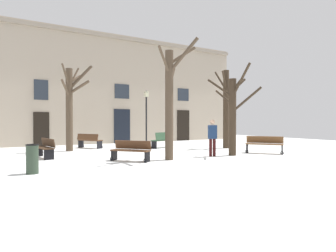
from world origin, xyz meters
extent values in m
plane|color=white|center=(0.00, 0.00, 0.00)|extent=(33.73, 33.73, 0.00)
cube|color=tan|center=(0.00, 9.33, 4.05)|extent=(21.08, 0.40, 8.11)
cube|color=gray|center=(0.00, 9.08, 7.86)|extent=(21.08, 0.30, 0.24)
cube|color=black|center=(-5.37, 9.11, 1.12)|extent=(0.96, 0.08, 2.24)
cube|color=#262D38|center=(-5.37, 9.11, 3.69)|extent=(0.86, 0.06, 1.31)
cube|color=black|center=(0.22, 9.11, 1.27)|extent=(1.27, 0.08, 2.54)
cube|color=#262D38|center=(0.22, 9.11, 3.88)|extent=(1.14, 0.06, 1.07)
cube|color=black|center=(5.71, 9.11, 1.28)|extent=(1.20, 0.08, 2.57)
cube|color=#262D38|center=(5.71, 9.11, 3.89)|extent=(1.08, 0.06, 1.03)
cylinder|color=#382B1E|center=(1.94, -0.98, 1.83)|extent=(0.35, 0.35, 3.66)
cylinder|color=#382B1E|center=(2.12, -0.16, 2.84)|extent=(0.48, 1.70, 0.90)
cylinder|color=#382B1E|center=(2.53, -1.32, 2.68)|extent=(1.29, 0.82, 1.24)
cylinder|color=#382B1E|center=(2.02, -1.45, 3.54)|extent=(0.29, 1.06, 1.53)
cylinder|color=#382B1E|center=(1.78, -0.26, 3.29)|extent=(0.45, 1.52, 1.04)
cylinder|color=#4C3D2D|center=(-4.40, 5.02, 2.26)|extent=(0.37, 0.37, 4.52)
cylinder|color=#4C3D2D|center=(-3.88, 4.65, 3.99)|extent=(1.18, 0.87, 1.33)
cylinder|color=#4C3D2D|center=(-3.86, 4.81, 4.06)|extent=(1.20, 0.55, 1.28)
cylinder|color=#4C3D2D|center=(-4.65, 4.59, 4.06)|extent=(0.62, 0.96, 1.12)
cylinder|color=#4C3D2D|center=(-4.10, 5.25, 4.09)|extent=(0.74, 0.61, 1.18)
cylinder|color=#4C3D2D|center=(-4.69, 4.43, 3.35)|extent=(0.71, 1.27, 0.83)
cylinder|color=#4C3D2D|center=(-4.03, 5.37, 4.00)|extent=(0.88, 0.84, 0.63)
cylinder|color=#4C3D2D|center=(-3.96, 4.65, 3.48)|extent=(1.03, 0.89, 0.78)
cylinder|color=#4C3D2D|center=(-1.47, -0.81, 2.31)|extent=(0.35, 0.35, 4.62)
cylinder|color=#4C3D2D|center=(-0.90, -0.93, 4.44)|extent=(1.23, 0.38, 0.88)
cylinder|color=#4C3D2D|center=(-1.88, -1.12, 4.10)|extent=(0.95, 0.76, 1.00)
cylinder|color=#4C3D2D|center=(-1.18, -0.54, 3.52)|extent=(0.70, 0.65, 1.00)
cylinder|color=#4C3D2D|center=(-1.12, -1.34, 4.34)|extent=(0.87, 1.23, 1.40)
cylinder|color=#382B1E|center=(4.21, 2.05, 2.36)|extent=(0.35, 0.35, 4.73)
cylinder|color=#382B1E|center=(4.39, 1.62, 3.55)|extent=(0.48, 0.98, 1.14)
cylinder|color=#382B1E|center=(3.91, 1.86, 4.08)|extent=(0.76, 0.54, 1.07)
cylinder|color=#382B1E|center=(4.42, 1.71, 3.44)|extent=(0.55, 0.80, 0.88)
cylinder|color=#382B1E|center=(4.24, 2.59, 4.15)|extent=(0.17, 1.17, 1.31)
cylinder|color=#382B1E|center=(4.39, 2.57, 3.95)|extent=(0.47, 1.13, 0.88)
cylinder|color=#382B1E|center=(4.90, 1.97, 3.67)|extent=(1.49, 0.32, 1.31)
cylinder|color=black|center=(0.64, 5.78, 1.62)|extent=(0.10, 0.10, 3.23)
cylinder|color=black|center=(0.64, 5.78, 0.10)|extent=(0.22, 0.22, 0.20)
cube|color=beige|center=(0.64, 5.78, 3.41)|extent=(0.24, 0.24, 0.36)
cone|color=black|center=(0.64, 5.78, 3.59)|extent=(0.30, 0.30, 0.14)
cylinder|color=#2D3D2D|center=(-6.79, -1.45, 0.44)|extent=(0.36, 0.36, 0.89)
torus|color=black|center=(-6.79, -1.45, 0.90)|extent=(0.39, 0.39, 0.04)
cube|color=brown|center=(3.92, -1.17, 0.48)|extent=(1.46, 1.71, 0.05)
cube|color=brown|center=(4.08, -1.04, 0.69)|extent=(1.18, 1.50, 0.35)
cube|color=black|center=(3.41, -0.50, 0.24)|extent=(0.36, 0.30, 0.48)
torus|color=black|center=(3.26, -0.60, 0.08)|extent=(0.13, 0.15, 0.17)
cube|color=black|center=(4.43, -1.84, 0.24)|extent=(0.36, 0.30, 0.48)
torus|color=black|center=(4.29, -1.95, 0.08)|extent=(0.13, 0.15, 0.17)
cube|color=#51331E|center=(-3.06, -0.38, 0.44)|extent=(1.41, 1.56, 0.05)
cube|color=#51331E|center=(-2.90, -0.24, 0.66)|extent=(1.14, 1.34, 0.35)
cube|color=black|center=(-3.54, 0.20, 0.22)|extent=(0.36, 0.32, 0.44)
torus|color=black|center=(-3.69, 0.09, 0.08)|extent=(0.13, 0.15, 0.17)
cube|color=black|center=(-2.58, -0.97, 0.22)|extent=(0.36, 0.32, 0.44)
torus|color=black|center=(-2.72, -1.08, 0.08)|extent=(0.13, 0.15, 0.17)
cube|color=#3D2819|center=(-6.02, 2.50, 0.46)|extent=(0.74, 1.72, 0.05)
cube|color=#3D2819|center=(-5.81, 2.54, 0.69)|extent=(0.39, 1.66, 0.36)
cube|color=black|center=(-6.15, 3.26, 0.23)|extent=(0.41, 0.13, 0.46)
torus|color=black|center=(-6.33, 3.23, 0.08)|extent=(0.06, 0.17, 0.17)
cube|color=black|center=(-5.88, 1.74, 0.23)|extent=(0.41, 0.13, 0.46)
torus|color=black|center=(-6.06, 1.71, 0.08)|extent=(0.06, 0.17, 0.17)
cube|color=#2D4C33|center=(0.91, 4.14, 0.47)|extent=(1.61, 0.94, 0.05)
cube|color=#2D4C33|center=(0.98, 3.95, 0.74)|extent=(1.50, 0.64, 0.45)
cube|color=black|center=(1.58, 4.38, 0.24)|extent=(0.19, 0.38, 0.47)
torus|color=black|center=(1.52, 4.54, 0.08)|extent=(0.17, 0.09, 0.17)
cube|color=black|center=(0.23, 3.89, 0.24)|extent=(0.19, 0.38, 0.47)
torus|color=black|center=(0.18, 4.04, 0.08)|extent=(0.17, 0.09, 0.17)
cube|color=#51331E|center=(-2.96, 6.20, 0.48)|extent=(1.24, 1.63, 0.05)
cube|color=#51331E|center=(-3.14, 6.09, 0.69)|extent=(0.95, 1.45, 0.36)
cube|color=black|center=(-2.56, 5.56, 0.24)|extent=(0.38, 0.27, 0.48)
torus|color=black|center=(-2.41, 5.65, 0.08)|extent=(0.11, 0.16, 0.17)
cube|color=black|center=(-3.36, 6.85, 0.24)|extent=(0.38, 0.27, 0.48)
torus|color=black|center=(-3.20, 6.94, 0.08)|extent=(0.11, 0.16, 0.17)
cylinder|color=#350F0F|center=(0.79, -0.76, 0.41)|extent=(0.14, 0.14, 0.82)
cylinder|color=#350F0F|center=(0.96, -0.82, 0.41)|extent=(0.14, 0.14, 0.82)
cube|color=navy|center=(0.88, -0.79, 1.14)|extent=(0.43, 0.33, 0.63)
sphere|color=tan|center=(0.88, -0.79, 1.60)|extent=(0.23, 0.23, 0.23)
camera|label=1|loc=(-7.60, -11.28, 1.64)|focal=30.68mm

